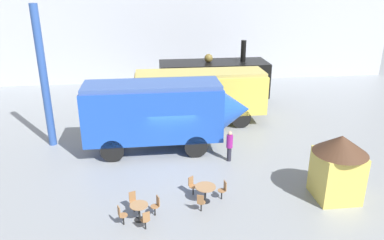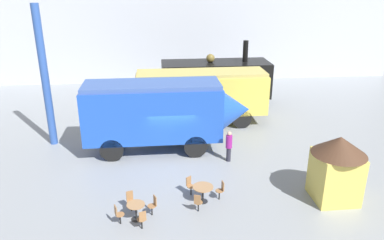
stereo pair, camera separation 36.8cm
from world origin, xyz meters
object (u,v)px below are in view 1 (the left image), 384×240
Objects in this scene: cafe_table_mid at (139,209)px; visitor_person at (230,145)px; cafe_chair_0 at (223,189)px; passenger_coach_vintage at (200,92)px; ticket_kiosk at (338,164)px; steam_locomotive at (214,79)px; cafe_table_near at (205,190)px; streamlined_locomotive at (164,111)px.

visitor_person reaches higher than cafe_table_mid.
cafe_table_mid is at bearing 8.98° from cafe_chair_0.
passenger_coach_vintage is 4.95× the size of visitor_person.
visitor_person is at bearing 133.87° from ticket_kiosk.
ticket_kiosk is (4.70, -9.74, -0.50)m from passenger_coach_vintage.
ticket_kiosk is at bearing 166.84° from cafe_chair_0.
cafe_table_mid is 0.86× the size of cafe_chair_0.
ticket_kiosk is (3.10, -13.78, -0.31)m from steam_locomotive.
passenger_coach_vintage is at bearing 115.73° from ticket_kiosk.
passenger_coach_vintage reaches higher than cafe_table_near.
streamlined_locomotive reaches higher than cafe_chair_0.
streamlined_locomotive is 12.31× the size of cafe_table_mid.
passenger_coach_vintage is at bearing 56.89° from streamlined_locomotive.
passenger_coach_vintage is 0.92× the size of streamlined_locomotive.
visitor_person is (-0.82, -9.71, -1.05)m from steam_locomotive.
visitor_person is at bearing -94.82° from steam_locomotive.
streamlined_locomotive is 10.06× the size of cafe_table_near.
passenger_coach_vintage reaches higher than cafe_chair_0.
steam_locomotive is at bearing 69.02° from cafe_table_mid.
streamlined_locomotive is (-2.54, -3.90, 0.18)m from passenger_coach_vintage.
visitor_person is (0.78, -5.67, -1.24)m from passenger_coach_vintage.
visitor_person reaches higher than cafe_table_near.
steam_locomotive is 8.96m from streamlined_locomotive.
streamlined_locomotive reaches higher than ticket_kiosk.
cafe_table_near is (1.46, -5.51, -1.75)m from streamlined_locomotive.
steam_locomotive is 0.96× the size of passenger_coach_vintage.
ticket_kiosk is (3.91, -4.07, 0.74)m from visitor_person.
cafe_table_near is 0.53× the size of visitor_person.
cafe_table_mid is (-5.54, -14.45, -1.45)m from steam_locomotive.
cafe_chair_0 is at bearing 16.98° from cafe_table_mid.
ticket_kiosk is (4.96, -0.45, 1.16)m from cafe_chair_0.
ticket_kiosk reaches higher than cafe_chair_0.
cafe_chair_0 is at bearing -106.13° from visitor_person.
streamlined_locomotive is 10.53× the size of cafe_chair_0.
steam_locomotive is 14.12m from ticket_kiosk.
cafe_table_near is at bearing 176.70° from ticket_kiosk.
cafe_table_mid is at bearing -160.58° from cafe_table_near.
cafe_chair_0 is (-1.87, -13.33, -1.47)m from steam_locomotive.
streamlined_locomotive reaches higher than visitor_person.
streamlined_locomotive is 5.96m from cafe_table_near.
cafe_table_mid is (-1.40, -6.52, -1.82)m from streamlined_locomotive.
cafe_chair_0 reaches higher than cafe_table_mid.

